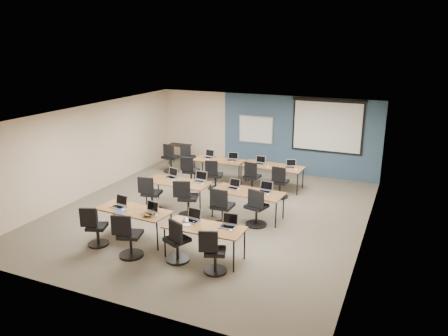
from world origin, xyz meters
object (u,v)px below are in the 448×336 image
at_px(training_table_back_right, 272,167).
at_px(task_chair_0, 95,230).
at_px(training_table_mid_right, 248,193).
at_px(laptop_11, 290,165).
at_px(laptop_10, 260,162).
at_px(spare_chair_b, 170,160).
at_px(projector_screen, 328,123).
at_px(spare_chair_a, 189,159).
at_px(laptop_2, 193,218).
at_px(training_table_front_left, 134,212).
at_px(task_chair_8, 190,174).
at_px(laptop_0, 120,204).
at_px(laptop_3, 229,223).
at_px(task_chair_1, 128,239).
at_px(utility_table, 180,147).
at_px(training_table_back_left, 220,161).
at_px(laptop_4, 172,175).
at_px(task_chair_9, 214,177).
at_px(task_chair_10, 252,179).
at_px(training_table_front_right, 204,229).
at_px(task_chair_5, 187,202).
at_px(task_chair_6, 222,211).
at_px(task_chair_2, 177,244).
at_px(laptop_1, 151,211).
at_px(task_chair_11, 279,185).
at_px(training_table_mid_left, 178,183).
at_px(laptop_6, 234,186).
at_px(laptop_8, 209,156).
at_px(task_chair_4, 151,197).
at_px(laptop_5, 200,179).
at_px(whiteboard, 256,130).
at_px(task_chair_7, 256,211).
at_px(laptop_7, 265,189).
at_px(task_chair_3, 213,255).

relative_size(training_table_back_right, task_chair_0, 2.03).
relative_size(training_table_mid_right, laptop_11, 6.07).
bearing_deg(laptop_10, spare_chair_b, 177.33).
relative_size(projector_screen, spare_chair_a, 2.54).
relative_size(projector_screen, laptop_2, 7.17).
relative_size(training_table_front_left, laptop_2, 5.27).
distance_m(task_chair_8, laptop_10, 2.26).
height_order(laptop_0, laptop_11, laptop_0).
distance_m(training_table_front_left, laptop_3, 2.40).
distance_m(task_chair_1, utility_table, 7.33).
bearing_deg(training_table_back_left, spare_chair_b, 171.88).
relative_size(laptop_4, task_chair_9, 0.35).
height_order(task_chair_8, task_chair_10, task_chair_8).
height_order(training_table_front_right, laptop_2, laptop_2).
distance_m(task_chair_5, laptop_10, 3.35).
height_order(training_table_back_left, task_chair_0, task_chair_0).
bearing_deg(training_table_mid_right, task_chair_5, -155.25).
bearing_deg(laptop_3, task_chair_6, 115.82).
relative_size(laptop_4, task_chair_6, 0.33).
distance_m(task_chair_6, task_chair_8, 3.32).
bearing_deg(training_table_back_left, laptop_10, 2.26).
bearing_deg(training_table_front_left, laptop_10, 77.63).
xyz_separation_m(task_chair_2, laptop_3, (0.92, 0.62, 0.39)).
xyz_separation_m(training_table_front_left, laptop_4, (-0.44, 2.51, 0.11)).
distance_m(laptop_0, task_chair_6, 2.49).
distance_m(task_chair_9, spare_chair_a, 2.36).
bearing_deg(laptop_1, task_chair_11, 75.38).
xyz_separation_m(task_chair_6, task_chair_9, (-1.36, 2.48, -0.03)).
bearing_deg(training_table_mid_left, laptop_0, -98.03).
bearing_deg(task_chair_6, training_table_back_left, 114.99).
bearing_deg(training_table_back_left, task_chair_6, -66.39).
xyz_separation_m(training_table_front_right, laptop_4, (-2.37, 2.71, 0.11)).
relative_size(laptop_6, laptop_8, 0.91).
bearing_deg(training_table_mid_right, task_chair_4, -162.78).
height_order(laptop_5, task_chair_11, laptop_5).
bearing_deg(laptop_4, laptop_3, -26.60).
xyz_separation_m(whiteboard, training_table_front_left, (-0.65, -6.57, -0.77)).
xyz_separation_m(training_table_front_left, task_chair_1, (0.42, -0.82, -0.27)).
bearing_deg(projector_screen, task_chair_5, -118.40).
distance_m(training_table_mid_right, task_chair_8, 3.11).
bearing_deg(task_chair_8, utility_table, 117.56).
distance_m(laptop_3, task_chair_6, 1.67).
height_order(laptop_5, task_chair_7, task_chair_7).
bearing_deg(task_chair_1, training_table_mid_right, 46.92).
relative_size(laptop_3, task_chair_4, 0.34).
height_order(training_table_mid_left, spare_chair_b, spare_chair_b).
bearing_deg(laptop_7, task_chair_3, -88.57).
height_order(task_chair_2, laptop_11, task_chair_2).
bearing_deg(projector_screen, task_chair_4, -127.01).
xyz_separation_m(training_table_back_left, training_table_back_right, (1.78, 0.03, 0.01)).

